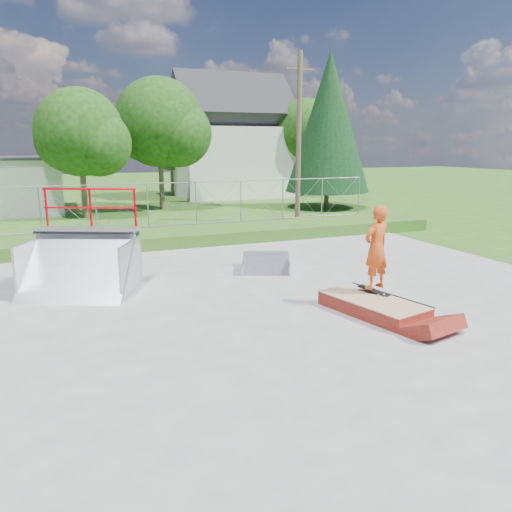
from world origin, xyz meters
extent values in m
plane|color=#305919|center=(0.00, 0.00, 0.00)|extent=(120.00, 120.00, 0.00)
cube|color=gray|center=(0.00, 0.00, 0.02)|extent=(20.00, 16.00, 0.04)
cube|color=#305919|center=(0.00, 9.50, 0.25)|extent=(24.00, 3.00, 0.50)
cube|color=maroon|center=(3.11, -0.62, 0.17)|extent=(1.69, 2.64, 0.34)
cube|color=tan|center=(3.11, -0.62, 0.35)|extent=(1.71, 2.66, 0.02)
cube|color=black|center=(3.40, -0.22, 0.41)|extent=(0.53, 0.81, 0.13)
imported|color=#EB4E19|center=(3.40, -0.22, 1.39)|extent=(0.81, 0.64, 1.97)
cube|color=silver|center=(9.00, 26.00, 2.50)|extent=(8.00, 6.00, 5.00)
cube|color=#2B2C2F|center=(9.00, 26.00, 5.90)|extent=(8.40, 6.08, 6.08)
cylinder|color=brown|center=(7.50, 12.00, 4.00)|extent=(0.24, 0.24, 8.00)
cylinder|color=brown|center=(-2.00, 18.00, 1.22)|extent=(0.30, 0.30, 2.45)
sphere|color=#17340E|center=(-2.00, 18.00, 4.41)|extent=(4.48, 4.48, 4.48)
sphere|color=#17340E|center=(-1.16, 17.44, 3.85)|extent=(3.36, 3.36, 3.36)
cylinder|color=brown|center=(2.50, 20.00, 1.40)|extent=(0.30, 0.30, 2.80)
sphere|color=#17340E|center=(2.50, 20.00, 5.04)|extent=(5.12, 5.12, 5.12)
sphere|color=#17340E|center=(3.46, 19.36, 4.40)|extent=(3.84, 3.84, 3.84)
cylinder|color=brown|center=(14.00, 24.00, 1.31)|extent=(0.30, 0.30, 2.62)
sphere|color=#17340E|center=(14.00, 24.00, 4.72)|extent=(4.80, 4.80, 4.80)
sphere|color=#17340E|center=(14.90, 23.40, 4.12)|extent=(3.60, 3.60, 3.60)
cylinder|color=brown|center=(5.00, 28.00, 1.05)|extent=(0.30, 0.30, 2.10)
sphere|color=#17340E|center=(5.00, 28.00, 3.78)|extent=(3.84, 3.84, 3.84)
sphere|color=#17340E|center=(5.72, 27.52, 3.30)|extent=(2.88, 2.88, 2.88)
cylinder|color=brown|center=(12.00, 17.00, 0.60)|extent=(0.28, 0.28, 1.20)
cone|color=black|center=(12.00, 17.00, 5.05)|extent=(5.04, 5.04, 8.10)
camera|label=1|loc=(-3.47, -9.71, 3.83)|focal=35.00mm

